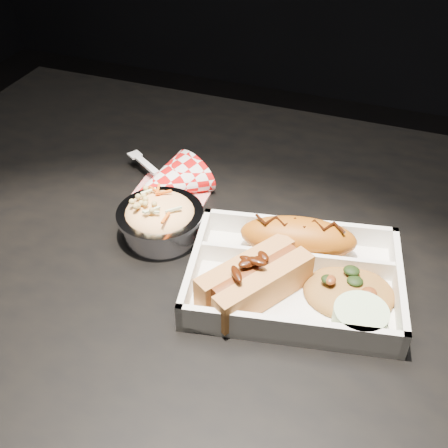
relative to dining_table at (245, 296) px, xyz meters
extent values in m
cube|color=black|center=(0.00, 0.00, 0.08)|extent=(1.20, 0.80, 0.03)
cylinder|color=black|center=(-0.55, 0.35, -0.30)|extent=(0.05, 0.05, 0.72)
cube|color=white|center=(0.08, -0.05, 0.09)|extent=(0.28, 0.22, 0.01)
cube|color=white|center=(0.06, 0.04, 0.11)|extent=(0.25, 0.06, 0.04)
cube|color=white|center=(0.09, -0.13, 0.11)|extent=(0.25, 0.06, 0.04)
cube|color=white|center=(-0.04, -0.07, 0.11)|extent=(0.04, 0.18, 0.04)
cube|color=white|center=(0.19, -0.02, 0.11)|extent=(0.04, 0.18, 0.04)
cube|color=white|center=(0.07, -0.02, 0.11)|extent=(0.23, 0.05, 0.03)
ellipsoid|color=#B05A11|center=(0.07, 0.01, 0.12)|extent=(0.16, 0.09, 0.05)
cube|color=#C88444|center=(0.05, -0.09, 0.12)|extent=(0.09, 0.13, 0.04)
cube|color=#C88444|center=(0.02, -0.07, 0.12)|extent=(0.09, 0.13, 0.04)
cylinder|color=brown|center=(0.04, -0.08, 0.13)|extent=(0.08, 0.12, 0.03)
ellipsoid|color=#A76E30|center=(0.14, -0.05, 0.11)|extent=(0.12, 0.11, 0.03)
cylinder|color=beige|center=(0.16, -0.09, 0.11)|extent=(0.06, 0.06, 0.03)
cylinder|color=silver|center=(-0.12, -0.01, 0.11)|extent=(0.10, 0.10, 0.04)
cylinder|color=silver|center=(-0.12, -0.01, 0.13)|extent=(0.11, 0.11, 0.01)
ellipsoid|color=#F1E8AA|center=(-0.12, -0.01, 0.13)|extent=(0.09, 0.09, 0.04)
cube|color=red|center=(-0.14, 0.07, 0.09)|extent=(0.11, 0.09, 0.00)
cone|color=red|center=(-0.15, 0.08, 0.11)|extent=(0.14, 0.15, 0.10)
cube|color=white|center=(-0.20, 0.11, 0.11)|extent=(0.06, 0.04, 0.00)
cube|color=white|center=(-0.23, 0.13, 0.11)|extent=(0.02, 0.02, 0.00)
camera|label=1|loc=(0.16, -0.53, 0.58)|focal=45.00mm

